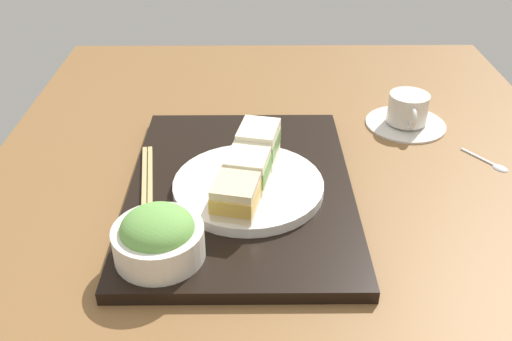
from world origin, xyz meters
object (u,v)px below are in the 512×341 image
sandwich_near (258,143)px  chopsticks_pair (147,179)px  sandwich_plate (248,186)px  teaspoon (495,164)px  sandwich_far (236,194)px  salad_bowl (158,237)px  coffee_cup (407,113)px  sandwich_middle (248,168)px

sandwich_near → chopsticks_pair: bearing=-77.6°
sandwich_plate → teaspoon: size_ratio=2.74×
sandwich_far → teaspoon: sandwich_far is taller
salad_bowl → coffee_cup: size_ratio=0.78×
sandwich_plate → sandwich_far: size_ratio=2.58×
sandwich_middle → coffee_cup: size_ratio=0.56×
sandwich_far → salad_bowl: bearing=-50.2°
sandwich_near → sandwich_plate: bearing=-13.7°
sandwich_near → chopsticks_pair: 17.91cm
sandwich_middle → salad_bowl: salad_bowl is taller
sandwich_near → chopsticks_pair: size_ratio=0.45×
sandwich_plate → sandwich_near: sandwich_near is taller
sandwich_near → chopsticks_pair: sandwich_near is taller
sandwich_plate → teaspoon: 42.04cm
sandwich_middle → coffee_cup: 38.13cm
sandwich_plate → sandwich_far: sandwich_far is taller
sandwich_plate → sandwich_middle: bearing=-90.0°
sandwich_near → coffee_cup: sandwich_near is taller
chopsticks_pair → teaspoon: chopsticks_pair is taller
coffee_cup → sandwich_far: bearing=-45.4°
sandwich_middle → salad_bowl: bearing=-37.7°
chopsticks_pair → teaspoon: 56.77cm
sandwich_far → coffee_cup: bearing=134.6°
sandwich_near → coffee_cup: (-17.65, 27.80, -3.85)cm
sandwich_plate → sandwich_far: (6.42, -1.56, 3.07)cm
teaspoon → coffee_cup: bearing=-141.3°
salad_bowl → teaspoon: size_ratio=1.42×
sandwich_plate → sandwich_near: (-6.42, 1.56, 3.66)cm
sandwich_middle → chopsticks_pair: (-2.67, -15.46, -3.69)cm
sandwich_near → teaspoon: 39.86cm
sandwich_far → teaspoon: (-16.16, 42.40, -5.40)cm
sandwich_near → sandwich_far: (12.85, -3.13, -0.59)cm
salad_bowl → chopsticks_pair: bearing=-165.9°
sandwich_near → sandwich_middle: (6.42, -1.56, -0.40)cm
salad_bowl → chopsticks_pair: salad_bowl is taller
sandwich_middle → coffee_cup: (-24.08, 29.36, -3.44)cm
sandwich_plate → sandwich_middle: sandwich_middle is taller
sandwich_plate → chopsticks_pair: bearing=-99.8°
sandwich_near → sandwich_far: sandwich_near is taller
sandwich_near → sandwich_middle: bearing=-13.7°
sandwich_far → chopsticks_pair: 16.97cm
teaspoon → sandwich_plate: bearing=-76.6°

